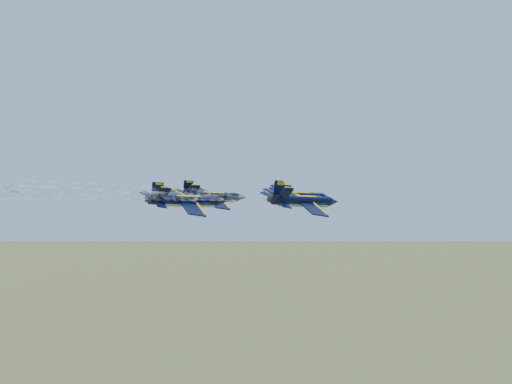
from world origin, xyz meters
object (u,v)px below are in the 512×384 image
Objects in this scene: jet_left at (213,196)px; jet_slot at (187,201)px; jet_lead at (301,196)px; jet_right at (304,201)px.

jet_left and jet_slot have the same top height.
jet_slot is at bearing -51.93° from jet_left.
jet_lead is at bearing 48.58° from jet_left.
jet_right is at bearing 0.91° from jet_left.
jet_slot is at bearing -133.25° from jet_right.
jet_lead is 16.81m from jet_right.
jet_left is at bearing 128.07° from jet_slot.
jet_slot is (8.11, -14.35, 0.00)m from jet_left.
jet_lead is 24.95m from jet_slot.
jet_left is 16.49m from jet_slot.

